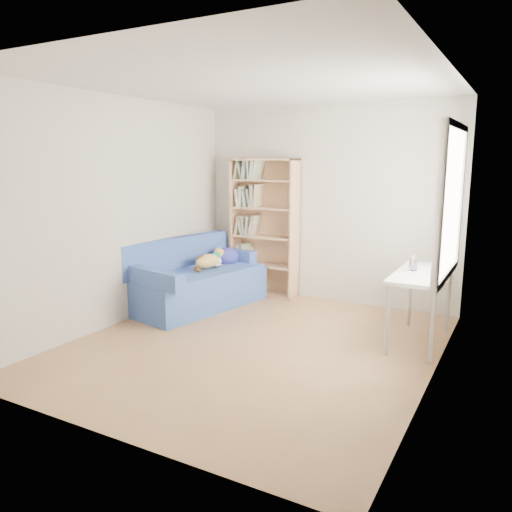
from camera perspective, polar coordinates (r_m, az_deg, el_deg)
The scene contains 6 objects.
ground at distance 5.23m, azimuth -0.27°, elevation -10.16°, with size 4.00×4.00×0.00m, color olive.
room_shell at distance 4.88m, azimuth 0.94°, elevation 8.02°, with size 3.54×4.04×2.62m.
sofa at distance 6.55m, azimuth -6.81°, elevation -2.84°, with size 1.19×1.96×0.89m.
bookshelf at distance 6.97m, azimuth 0.96°, elevation 2.62°, with size 0.95×0.30×1.91m.
desk at distance 5.40m, azimuth 18.43°, elevation -2.64°, with size 0.52×1.12×0.75m.
pen_cup at distance 5.44m, azimuth 17.51°, elevation -0.93°, with size 0.09×0.09×0.17m.
Camera 1 is at (2.37, -4.27, 1.87)m, focal length 35.00 mm.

